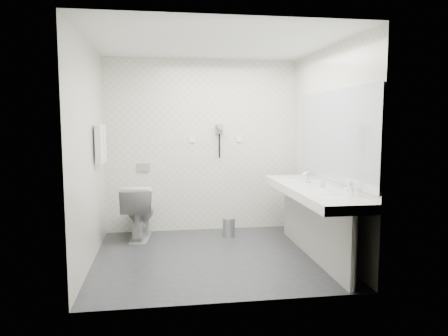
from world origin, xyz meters
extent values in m
plane|color=#26272C|center=(0.00, 0.00, 0.00)|extent=(2.80, 2.80, 0.00)
plane|color=silver|center=(0.00, 0.00, 2.50)|extent=(2.80, 2.80, 0.00)
plane|color=beige|center=(0.00, 1.30, 1.25)|extent=(2.80, 0.00, 2.80)
plane|color=beige|center=(0.00, -1.30, 1.25)|extent=(2.80, 0.00, 2.80)
plane|color=beige|center=(-1.40, 0.00, 1.25)|extent=(0.00, 2.60, 2.60)
plane|color=beige|center=(1.40, 0.00, 1.25)|extent=(0.00, 2.60, 2.60)
cube|color=white|center=(1.12, -0.20, 0.80)|extent=(0.55, 2.20, 0.10)
cube|color=gray|center=(1.15, -0.20, 0.38)|extent=(0.03, 2.15, 0.75)
cylinder|color=silver|center=(1.18, -1.24, 0.38)|extent=(0.06, 0.06, 0.75)
cylinder|color=silver|center=(1.18, 0.84, 0.38)|extent=(0.06, 0.06, 0.75)
cube|color=#B2BCC6|center=(1.39, -0.20, 1.45)|extent=(0.02, 2.20, 1.05)
ellipsoid|color=white|center=(1.12, -0.85, 0.83)|extent=(0.40, 0.31, 0.05)
ellipsoid|color=white|center=(1.12, 0.45, 0.83)|extent=(0.40, 0.31, 0.05)
cylinder|color=silver|center=(1.32, -0.85, 0.92)|extent=(0.04, 0.04, 0.15)
cylinder|color=silver|center=(1.32, 0.45, 0.92)|extent=(0.04, 0.04, 0.15)
imported|color=silver|center=(1.25, -0.23, 0.91)|extent=(0.06, 0.06, 0.12)
cylinder|color=silver|center=(1.21, 0.12, 0.90)|extent=(0.07, 0.07, 0.10)
imported|color=white|center=(-0.91, 0.93, 0.38)|extent=(0.49, 0.78, 0.76)
cube|color=#B2B5BA|center=(-0.85, 1.29, 0.95)|extent=(0.18, 0.02, 0.12)
cylinder|color=#B2B5BA|center=(0.33, 0.86, 0.12)|extent=(0.21, 0.21, 0.25)
cylinder|color=#B2B5BA|center=(0.33, 0.86, 0.25)|extent=(0.18, 0.18, 0.02)
cylinder|color=silver|center=(-1.35, 0.55, 1.55)|extent=(0.02, 0.62, 0.02)
cube|color=silver|center=(-1.34, 0.41, 1.33)|extent=(0.07, 0.24, 0.48)
cube|color=silver|center=(-1.34, 0.69, 1.33)|extent=(0.07, 0.24, 0.48)
cube|color=gray|center=(0.25, 1.27, 1.50)|extent=(0.10, 0.04, 0.14)
cylinder|color=gray|center=(0.25, 1.20, 1.53)|extent=(0.08, 0.14, 0.08)
cylinder|color=black|center=(0.25, 1.26, 1.25)|extent=(0.02, 0.02, 0.35)
cube|color=white|center=(-0.15, 1.29, 1.35)|extent=(0.09, 0.02, 0.09)
cube|color=white|center=(0.55, 1.29, 1.35)|extent=(0.09, 0.02, 0.09)
camera|label=1|loc=(-0.62, -4.90, 1.63)|focal=34.08mm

